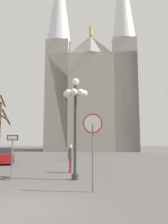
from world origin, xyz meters
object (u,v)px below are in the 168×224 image
one_way_arrow_sign (12,151)px  pedestrian_standing (71,151)px  parked_car_near_red (2,156)px  cathedral (92,88)px  stop_sign (93,136)px  street_lamp (75,105)px  pedestrian_walking (70,156)px

one_way_arrow_sign → pedestrian_standing: one_way_arrow_sign is taller
one_way_arrow_sign → parked_car_near_red: size_ratio=0.53×
cathedral → stop_sign: cathedral is taller
street_lamp → cathedral: bearing=93.8°
pedestrian_walking → pedestrian_standing: (-1.55, 8.15, -0.10)m
cathedral → parked_car_near_red: bearing=-104.7°
cathedral → stop_sign: (3.14, -32.09, -9.75)m
stop_sign → street_lamp: (-1.19, 2.58, 1.76)m
stop_sign → street_lamp: bearing=114.9°
pedestrian_walking → stop_sign: bearing=-68.8°
parked_car_near_red → stop_sign: bearing=-46.5°
street_lamp → pedestrian_walking: street_lamp is taller
stop_sign → pedestrian_standing: size_ratio=2.01×
cathedral → street_lamp: (1.95, -29.51, -7.99)m
stop_sign → parked_car_near_red: 13.24m
stop_sign → pedestrian_walking: (-1.91, 4.92, -1.23)m
street_lamp → parked_car_near_red: size_ratio=1.23×
one_way_arrow_sign → cathedral: bearing=87.4°
parked_car_near_red → pedestrian_walking: (7.13, -4.61, 0.39)m
cathedral → pedestrian_walking: bearing=-87.4°
stop_sign → street_lamp: street_lamp is taller
stop_sign → one_way_arrow_sign: stop_sign is taller
stop_sign → pedestrian_walking: stop_sign is taller
cathedral → pedestrian_walking: cathedral is taller
one_way_arrow_sign → pedestrian_standing: (1.04, 11.09, -0.55)m
one_way_arrow_sign → pedestrian_standing: size_ratio=1.48×
one_way_arrow_sign → street_lamp: street_lamp is taller
parked_car_near_red → pedestrian_standing: (5.58, 3.53, 0.29)m
cathedral → street_lamp: size_ratio=6.89×
street_lamp → pedestrian_walking: size_ratio=3.18×
cathedral → one_way_arrow_sign: (-1.36, -30.11, -10.53)m
one_way_arrow_sign → street_lamp: (3.31, 0.60, 2.54)m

